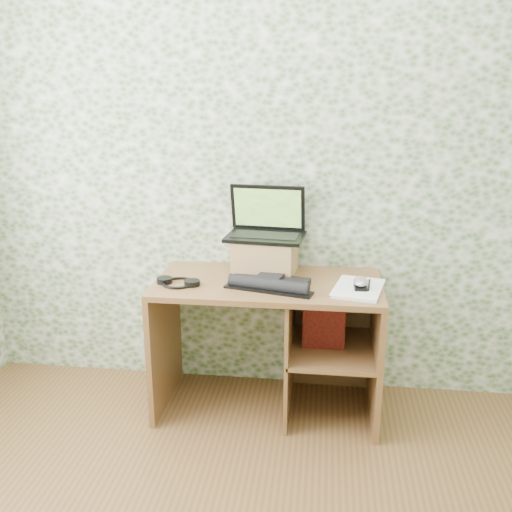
# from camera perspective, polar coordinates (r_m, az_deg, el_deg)

# --- Properties ---
(wall_back) EXTENTS (3.50, 0.00, 3.50)m
(wall_back) POSITION_cam_1_polar(r_m,az_deg,el_deg) (3.20, 1.87, 8.62)
(wall_back) COLOR silver
(wall_back) RESTS_ON ground
(desk) EXTENTS (1.20, 0.60, 0.75)m
(desk) POSITION_cam_1_polar(r_m,az_deg,el_deg) (3.15, 2.68, -7.07)
(desk) COLOR brown
(desk) RESTS_ON floor
(riser) EXTENTS (0.35, 0.30, 0.20)m
(riser) POSITION_cam_1_polar(r_m,az_deg,el_deg) (3.14, 0.93, 0.02)
(riser) COLOR #9D7446
(riser) RESTS_ON desk
(laptop) EXTENTS (0.44, 0.33, 0.28)m
(laptop) POSITION_cam_1_polar(r_m,az_deg,el_deg) (3.14, 1.04, 3.12)
(laptop) COLOR black
(laptop) RESTS_ON riser
(keyboard) EXTENTS (0.47, 0.33, 0.06)m
(keyboard) POSITION_cam_1_polar(r_m,az_deg,el_deg) (2.95, 1.35, -2.68)
(keyboard) COLOR black
(keyboard) RESTS_ON desk
(headphones) EXTENTS (0.24, 0.19, 0.03)m
(headphones) POSITION_cam_1_polar(r_m,az_deg,el_deg) (3.02, -7.78, -2.62)
(headphones) COLOR black
(headphones) RESTS_ON desk
(notepad) EXTENTS (0.30, 0.37, 0.02)m
(notepad) POSITION_cam_1_polar(r_m,az_deg,el_deg) (2.96, 10.18, -3.20)
(notepad) COLOR white
(notepad) RESTS_ON desk
(mouse) EXTENTS (0.08, 0.12, 0.04)m
(mouse) POSITION_cam_1_polar(r_m,az_deg,el_deg) (2.94, 10.41, -2.76)
(mouse) COLOR #B1B1B3
(mouse) RESTS_ON notepad
(pen) EXTENTS (0.03, 0.17, 0.01)m
(pen) POSITION_cam_1_polar(r_m,az_deg,el_deg) (2.98, 11.23, -2.85)
(pen) COLOR black
(pen) RESTS_ON notepad
(red_box) EXTENTS (0.23, 0.07, 0.27)m
(red_box) POSITION_cam_1_polar(r_m,az_deg,el_deg) (3.10, 6.80, -6.71)
(red_box) COLOR #9C170E
(red_box) RESTS_ON desk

